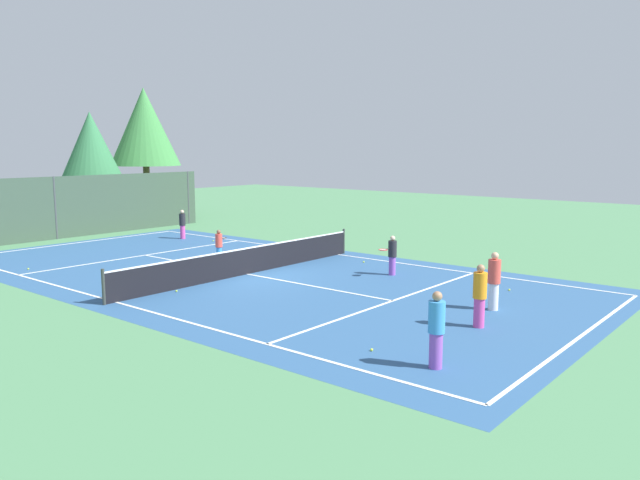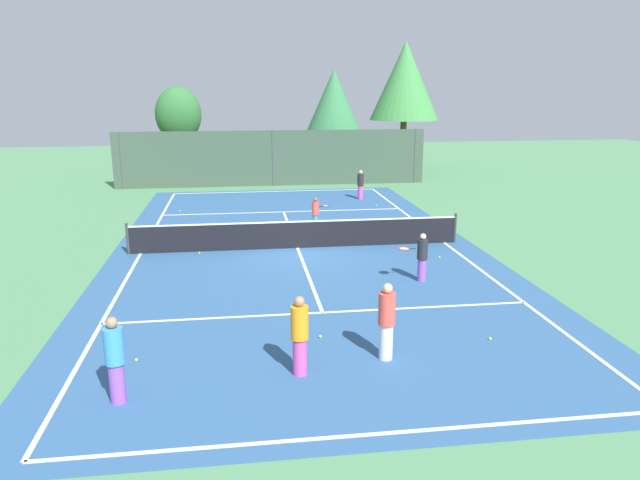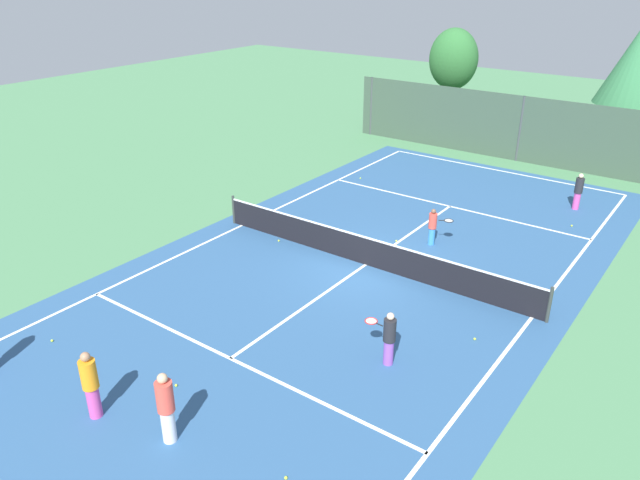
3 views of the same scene
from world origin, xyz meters
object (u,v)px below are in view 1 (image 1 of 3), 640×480
(player_2, at_px, (494,281))
(tennis_ball_0, at_px, (509,290))
(player_4, at_px, (436,329))
(tennis_ball_7, at_px, (433,310))
(player_3, at_px, (480,295))
(tennis_ball_2, at_px, (28,269))
(tennis_ball_3, at_px, (364,262))
(tennis_ball_4, at_px, (176,291))
(tennis_ball_6, at_px, (213,241))
(player_5, at_px, (392,255))
(tennis_ball_5, at_px, (208,267))
(player_0, at_px, (182,224))
(tennis_ball_1, at_px, (263,259))
(player_1, at_px, (219,245))
(tennis_ball_8, at_px, (372,350))

(player_2, bearing_deg, tennis_ball_0, 12.94)
(player_4, relative_size, tennis_ball_7, 25.47)
(player_3, distance_m, tennis_ball_2, 17.25)
(tennis_ball_3, bearing_deg, tennis_ball_4, 168.16)
(player_2, height_order, tennis_ball_7, player_2)
(tennis_ball_7, bearing_deg, tennis_ball_6, 72.24)
(player_2, height_order, tennis_ball_6, player_2)
(player_5, height_order, tennis_ball_5, player_5)
(player_0, height_order, tennis_ball_7, player_0)
(tennis_ball_4, bearing_deg, player_0, 50.85)
(player_4, xyz_separation_m, tennis_ball_7, (4.09, 2.35, -0.83))
(tennis_ball_1, relative_size, tennis_ball_7, 1.00)
(player_3, height_order, tennis_ball_3, player_3)
(player_4, distance_m, tennis_ball_1, 13.79)
(player_0, xyz_separation_m, player_3, (-5.12, -18.78, 0.09))
(player_0, distance_m, tennis_ball_1, 7.69)
(player_1, height_order, tennis_ball_2, player_1)
(tennis_ball_6, bearing_deg, tennis_ball_0, -93.61)
(tennis_ball_2, xyz_separation_m, tennis_ball_3, (9.42, -9.12, 0.00))
(tennis_ball_1, bearing_deg, tennis_ball_5, 168.76)
(player_3, xyz_separation_m, player_5, (4.22, 5.44, -0.10))
(player_2, bearing_deg, tennis_ball_2, 109.35)
(player_5, distance_m, tennis_ball_0, 4.45)
(player_4, bearing_deg, tennis_ball_8, 88.24)
(tennis_ball_1, relative_size, tennis_ball_4, 1.00)
(tennis_ball_1, height_order, tennis_ball_2, same)
(tennis_ball_3, height_order, tennis_ball_6, same)
(tennis_ball_4, relative_size, tennis_ball_5, 1.00)
(tennis_ball_5, bearing_deg, tennis_ball_8, -111.48)
(player_2, distance_m, tennis_ball_0, 2.82)
(player_5, distance_m, tennis_ball_3, 2.71)
(tennis_ball_3, bearing_deg, player_2, -116.99)
(tennis_ball_1, height_order, tennis_ball_6, same)
(player_2, relative_size, player_3, 1.02)
(player_1, relative_size, player_3, 0.80)
(player_0, xyz_separation_m, tennis_ball_7, (-4.46, -17.06, -0.73))
(tennis_ball_0, bearing_deg, player_5, 93.91)
(player_5, relative_size, tennis_ball_2, 22.19)
(tennis_ball_5, distance_m, tennis_ball_7, 10.10)
(player_0, xyz_separation_m, tennis_ball_4, (-7.66, -9.40, -0.73))
(player_5, bearing_deg, player_1, 108.02)
(tennis_ball_4, height_order, tennis_ball_6, same)
(player_0, relative_size, player_3, 0.89)
(player_0, relative_size, tennis_ball_3, 22.62)
(player_0, relative_size, tennis_ball_5, 22.62)
(player_5, distance_m, tennis_ball_5, 7.25)
(player_0, relative_size, player_2, 0.88)
(player_1, bearing_deg, tennis_ball_3, -52.48)
(tennis_ball_0, relative_size, tennis_ball_2, 1.00)
(player_0, distance_m, player_4, 21.22)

